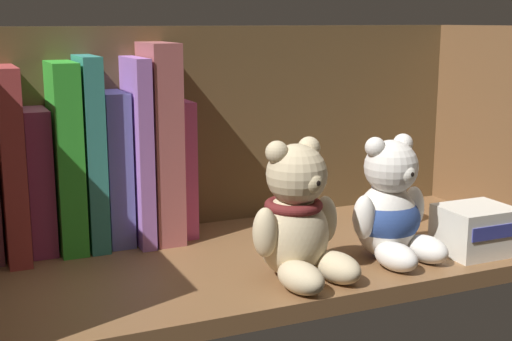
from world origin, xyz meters
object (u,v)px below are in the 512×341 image
(book_3, at_px, (63,155))
(book_6, at_px, (133,149))
(book_7, at_px, (156,140))
(teddy_bear_larger, at_px, (298,220))
(book_1, at_px, (9,161))
(book_5, at_px, (112,166))
(book_8, at_px, (179,166))
(teddy_bear_smaller, at_px, (390,211))
(book_2, at_px, (37,179))
(small_product_box, at_px, (475,230))
(book_4, at_px, (88,151))
(pillar_candle, at_px, (389,200))

(book_3, relative_size, book_6, 0.98)
(book_7, bearing_deg, teddy_bear_larger, -67.09)
(book_1, distance_m, book_5, 0.12)
(book_7, bearing_deg, book_5, 180.00)
(book_3, distance_m, book_6, 0.09)
(book_5, xyz_separation_m, book_8, (0.09, 0.00, -0.01))
(book_6, xyz_separation_m, teddy_bear_smaller, (0.25, -0.20, -0.06))
(book_1, xyz_separation_m, book_6, (0.15, 0.00, 0.00))
(book_5, height_order, teddy_bear_larger, book_5)
(book_5, distance_m, teddy_bear_smaller, 0.34)
(book_1, height_order, book_2, book_1)
(small_product_box, bearing_deg, book_7, 144.87)
(book_4, distance_m, book_8, 0.12)
(book_1, height_order, teddy_bear_smaller, book_1)
(book_2, xyz_separation_m, pillar_candle, (0.44, -0.09, -0.05))
(book_2, bearing_deg, book_6, 0.00)
(small_product_box, bearing_deg, book_6, 147.19)
(teddy_bear_larger, bearing_deg, book_3, 133.64)
(book_4, bearing_deg, book_7, 0.00)
(teddy_bear_larger, relative_size, pillar_candle, 2.11)
(book_2, distance_m, pillar_candle, 0.45)
(book_6, relative_size, book_7, 0.93)
(book_7, bearing_deg, book_2, 180.00)
(small_product_box, bearing_deg, book_3, 152.57)
(book_8, bearing_deg, book_7, 180.00)
(book_2, height_order, book_5, book_5)
(teddy_bear_smaller, bearing_deg, book_6, 141.12)
(book_2, distance_m, book_3, 0.04)
(book_7, xyz_separation_m, pillar_candle, (0.29, -0.09, -0.09))
(book_5, relative_size, teddy_bear_larger, 1.25)
(book_3, xyz_separation_m, book_4, (0.03, 0.00, 0.00))
(book_1, bearing_deg, book_3, 0.00)
(book_6, xyz_separation_m, book_7, (0.03, 0.00, 0.01))
(book_4, height_order, book_8, book_4)
(book_7, distance_m, teddy_bear_smaller, 0.30)
(book_5, bearing_deg, pillar_candle, -14.50)
(book_7, height_order, pillar_candle, book_7)
(book_6, height_order, small_product_box, book_6)
(book_2, distance_m, book_7, 0.15)
(book_3, distance_m, teddy_bear_larger, 0.30)
(book_3, xyz_separation_m, pillar_candle, (0.41, -0.09, -0.08))
(book_1, bearing_deg, book_4, 0.00)
(book_5, relative_size, book_7, 0.77)
(book_4, bearing_deg, book_2, 180.00)
(book_1, xyz_separation_m, small_product_box, (0.50, -0.23, -0.08))
(book_8, distance_m, teddy_bear_larger, 0.23)
(book_6, relative_size, pillar_candle, 3.19)
(book_4, xyz_separation_m, book_7, (0.09, 0.00, 0.01))
(book_2, xyz_separation_m, teddy_bear_larger, (0.24, -0.22, -0.02))
(book_5, bearing_deg, book_2, 180.00)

